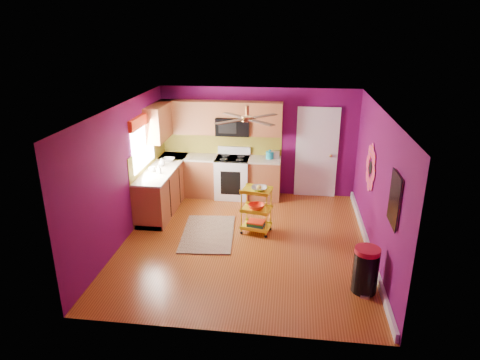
# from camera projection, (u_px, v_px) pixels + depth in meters

# --- Properties ---
(ground) EXTENTS (5.00, 5.00, 0.00)m
(ground) POSITION_uv_depth(u_px,v_px,m) (245.00, 241.00, 7.98)
(ground) COLOR brown
(ground) RESTS_ON ground
(room_envelope) EXTENTS (4.54, 5.04, 2.52)m
(room_envelope) POSITION_uv_depth(u_px,v_px,m) (247.00, 158.00, 7.41)
(room_envelope) COLOR #5F0A4C
(room_envelope) RESTS_ON ground
(lower_cabinets) EXTENTS (2.81, 2.31, 0.94)m
(lower_cabinets) POSITION_uv_depth(u_px,v_px,m) (196.00, 183.00, 9.68)
(lower_cabinets) COLOR brown
(lower_cabinets) RESTS_ON ground
(electric_range) EXTENTS (0.76, 0.66, 1.13)m
(electric_range) POSITION_uv_depth(u_px,v_px,m) (233.00, 177.00, 9.90)
(electric_range) COLOR white
(electric_range) RESTS_ON ground
(upper_cabinetry) EXTENTS (2.80, 2.30, 1.26)m
(upper_cabinetry) POSITION_uv_depth(u_px,v_px,m) (202.00, 120.00, 9.53)
(upper_cabinetry) COLOR brown
(upper_cabinetry) RESTS_ON ground
(left_window) EXTENTS (0.08, 1.35, 1.08)m
(left_window) POSITION_uv_depth(u_px,v_px,m) (143.00, 134.00, 8.62)
(left_window) COLOR white
(left_window) RESTS_ON ground
(panel_door) EXTENTS (0.95, 0.11, 2.15)m
(panel_door) POSITION_uv_depth(u_px,v_px,m) (317.00, 154.00, 9.76)
(panel_door) COLOR white
(panel_door) RESTS_ON ground
(right_wall_art) EXTENTS (0.04, 2.74, 1.04)m
(right_wall_art) POSITION_uv_depth(u_px,v_px,m) (380.00, 180.00, 6.90)
(right_wall_art) COLOR black
(right_wall_art) RESTS_ON ground
(ceiling_fan) EXTENTS (1.01, 1.01, 0.26)m
(ceiling_fan) POSITION_uv_depth(u_px,v_px,m) (247.00, 118.00, 7.37)
(ceiling_fan) COLOR #BF8C3F
(ceiling_fan) RESTS_ON ground
(shag_rug) EXTENTS (1.10, 1.66, 0.02)m
(shag_rug) POSITION_uv_depth(u_px,v_px,m) (208.00, 233.00, 8.26)
(shag_rug) COLOR black
(shag_rug) RESTS_ON ground
(rolling_cart) EXTENTS (0.61, 0.50, 0.99)m
(rolling_cart) POSITION_uv_depth(u_px,v_px,m) (257.00, 208.00, 8.16)
(rolling_cart) COLOR yellow
(rolling_cart) RESTS_ON ground
(trash_can) EXTENTS (0.45, 0.46, 0.73)m
(trash_can) POSITION_uv_depth(u_px,v_px,m) (365.00, 270.00, 6.39)
(trash_can) COLOR black
(trash_can) RESTS_ON ground
(teal_kettle) EXTENTS (0.18, 0.18, 0.21)m
(teal_kettle) POSITION_uv_depth(u_px,v_px,m) (270.00, 155.00, 9.68)
(teal_kettle) COLOR teal
(teal_kettle) RESTS_ON lower_cabinets
(toaster) EXTENTS (0.22, 0.15, 0.18)m
(toaster) POSITION_uv_depth(u_px,v_px,m) (275.00, 154.00, 9.71)
(toaster) COLOR beige
(toaster) RESTS_ON lower_cabinets
(soap_bottle_a) EXTENTS (0.08, 0.08, 0.18)m
(soap_bottle_a) POSITION_uv_depth(u_px,v_px,m) (159.00, 169.00, 8.72)
(soap_bottle_a) COLOR #EA3F72
(soap_bottle_a) RESTS_ON lower_cabinets
(soap_bottle_b) EXTENTS (0.14, 0.14, 0.17)m
(soap_bottle_b) POSITION_uv_depth(u_px,v_px,m) (162.00, 162.00, 9.18)
(soap_bottle_b) COLOR white
(soap_bottle_b) RESTS_ON lower_cabinets
(counter_dish) EXTENTS (0.27, 0.27, 0.07)m
(counter_dish) POSITION_uv_depth(u_px,v_px,m) (169.00, 160.00, 9.52)
(counter_dish) COLOR white
(counter_dish) RESTS_ON lower_cabinets
(counter_cup) EXTENTS (0.13, 0.13, 0.10)m
(counter_cup) POSITION_uv_depth(u_px,v_px,m) (152.00, 169.00, 8.85)
(counter_cup) COLOR white
(counter_cup) RESTS_ON lower_cabinets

